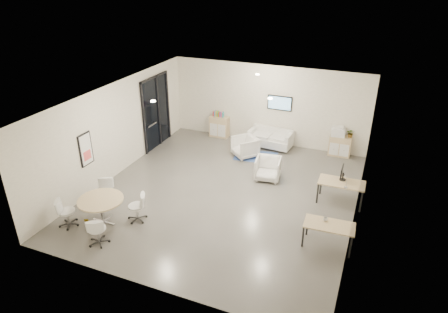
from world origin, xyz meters
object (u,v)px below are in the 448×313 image
sideboard_left (219,127)px  loveseat (271,139)px  armchair_right (268,168)px  armchair_left (245,146)px  desk_rear (342,184)px  sideboard_right (340,146)px  round_table (101,202)px  desk_front (329,227)px

sideboard_left → loveseat: bearing=-4.8°
armchair_right → armchair_left: bearing=125.5°
desk_rear → loveseat: bearing=133.4°
desk_rear → armchair_right: bearing=165.5°
sideboard_right → armchair_right: size_ratio=0.96×
round_table → armchair_right: bearing=49.8°
sideboard_right → armchair_right: armchair_right is taller
armchair_left → round_table: armchair_left is taller
round_table → sideboard_right: bearing=51.6°
sideboard_left → armchair_right: sideboard_left is taller
armchair_left → round_table: bearing=-70.2°
armchair_right → sideboard_left: bearing=128.7°
loveseat → desk_rear: size_ratio=1.26×
sideboard_right → armchair_right: (-2.01, -2.83, 0.02)m
desk_rear → round_table: size_ratio=1.09×
sideboard_left → round_table: size_ratio=0.71×
desk_front → sideboard_right: bearing=92.1°
sideboard_left → round_table: (-0.60, -7.08, 0.24)m
armchair_right → sideboard_right: bearing=46.5°
sideboard_right → armchair_right: 3.47m
sideboard_left → desk_front: size_ratio=0.68×
armchair_left → desk_front: bearing=-6.6°
sideboard_left → round_table: sideboard_left is taller
sideboard_right → desk_front: sideboard_right is taller
sideboard_right → desk_front: (0.48, -5.72, 0.19)m
desk_rear → desk_front: bearing=-91.0°
armchair_left → desk_front: (3.82, -4.28, 0.17)m
sideboard_right → armchair_left: (-3.34, -1.43, 0.03)m
sideboard_left → desk_rear: 6.47m
armchair_right → round_table: size_ratio=0.67×
armchair_right → desk_front: armchair_right is taller
armchair_right → desk_rear: size_ratio=0.61×
armchair_right → round_table: 5.58m
loveseat → desk_rear: loveseat is taller
armchair_right → desk_front: 3.82m
sideboard_right → desk_front: bearing=-85.2°
armchair_right → desk_front: bearing=-57.2°
armchair_left → armchair_right: armchair_left is taller
armchair_right → desk_rear: 2.58m
sideboard_left → armchair_left: (1.67, -1.42, -0.02)m
sideboard_left → armchair_right: 4.11m
armchair_right → round_table: armchair_right is taller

